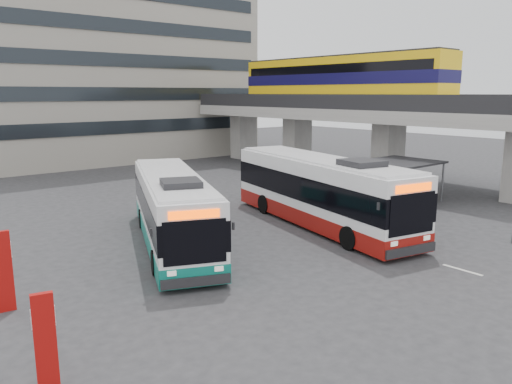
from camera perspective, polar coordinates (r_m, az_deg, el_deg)
ground at (r=22.40m, az=5.67°, el=-6.20°), size 120.00×120.00×0.00m
viaduct at (r=42.51m, az=9.87°, el=10.47°), size 8.00×32.00×9.68m
bike_shelter at (r=30.22m, az=13.01°, el=0.95°), size 10.00×4.00×2.54m
office_block at (r=55.52m, az=-17.70°, el=16.75°), size 30.00×15.00×25.00m
road_markings at (r=22.43m, az=15.72°, el=-6.53°), size 0.15×7.60×0.01m
bus_main at (r=25.63m, az=7.34°, el=0.02°), size 5.27×12.99×3.76m
bus_teal at (r=22.49m, az=-9.51°, el=-2.03°), size 6.81×11.63×3.42m
pedestrian at (r=18.68m, az=-9.72°, el=-7.28°), size 0.59×0.70×1.62m
sign_totem_south at (r=12.57m, az=-22.94°, el=-15.47°), size 0.51×0.26×2.38m
sign_totem_mid at (r=17.40m, az=-26.90°, el=-7.99°), size 0.56×0.23×2.58m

